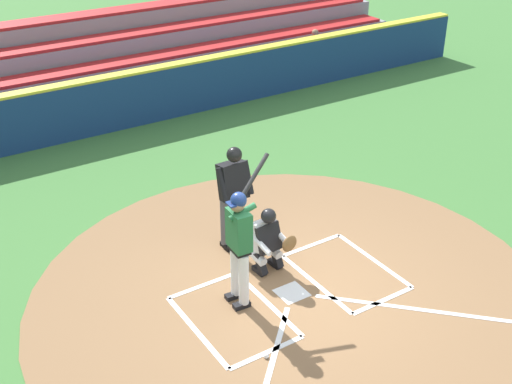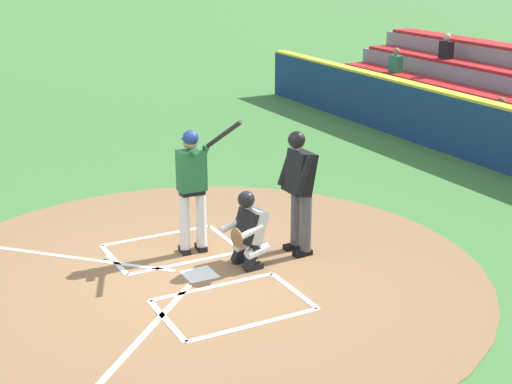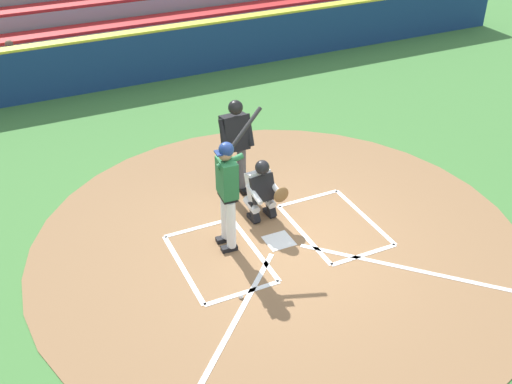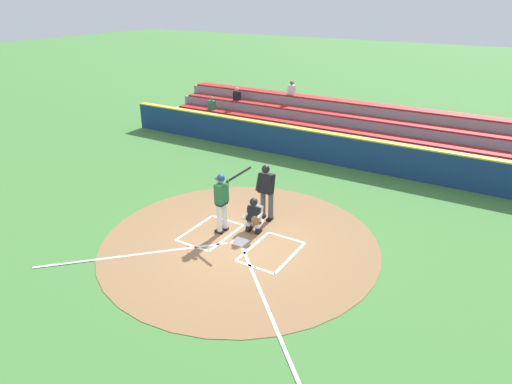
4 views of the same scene
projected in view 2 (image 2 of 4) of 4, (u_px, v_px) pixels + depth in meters
ground_plane at (200, 275)px, 10.53m from camera, size 120.00×120.00×0.00m
dirt_circle at (200, 275)px, 10.52m from camera, size 8.00×8.00×0.01m
home_plate_and_chalk at (139, 287)px, 10.13m from camera, size 7.93×4.91×0.01m
batter at (193, 182)px, 10.94m from camera, size 0.96×0.67×2.13m
catcher at (248, 228)px, 10.62m from camera, size 0.62×0.61×1.13m
plate_umpire at (299, 184)px, 10.95m from camera, size 0.58×0.41×1.86m
baseball at (107, 258)px, 11.02m from camera, size 0.07×0.07×0.07m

